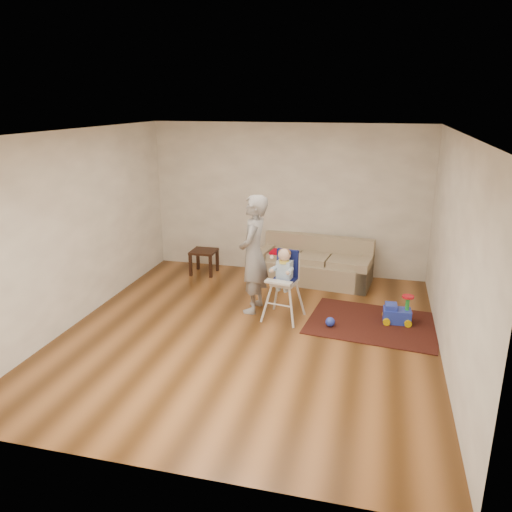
% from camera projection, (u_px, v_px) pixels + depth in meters
% --- Properties ---
extents(ground, '(5.50, 5.50, 0.00)m').
position_uv_depth(ground, '(249.00, 334.00, 6.85)').
color(ground, '#4A2B11').
rests_on(ground, ground).
extents(room_envelope, '(5.04, 5.52, 2.72)m').
position_uv_depth(room_envelope, '(258.00, 192.00, 6.77)').
color(room_envelope, beige).
rests_on(room_envelope, ground).
extents(sofa, '(2.05, 1.04, 0.76)m').
position_uv_depth(sofa, '(314.00, 261.00, 8.73)').
color(sofa, gray).
rests_on(sofa, ground).
extents(side_table, '(0.44, 0.44, 0.44)m').
position_uv_depth(side_table, '(204.00, 262.00, 9.18)').
color(side_table, black).
rests_on(side_table, ground).
extents(area_rug, '(1.95, 1.55, 0.01)m').
position_uv_depth(area_rug, '(373.00, 323.00, 7.15)').
color(area_rug, black).
rests_on(area_rug, ground).
extents(ride_on_toy, '(0.40, 0.29, 0.42)m').
position_uv_depth(ride_on_toy, '(398.00, 309.00, 7.11)').
color(ride_on_toy, blue).
rests_on(ride_on_toy, area_rug).
extents(toy_ball, '(0.14, 0.14, 0.14)m').
position_uv_depth(toy_ball, '(330.00, 322.00, 7.02)').
color(toy_ball, blue).
rests_on(toy_ball, area_rug).
extents(high_chair, '(0.57, 0.57, 1.08)m').
position_uv_depth(high_chair, '(284.00, 285.00, 7.19)').
color(high_chair, silver).
rests_on(high_chair, ground).
extents(adult, '(0.44, 0.66, 1.78)m').
position_uv_depth(adult, '(254.00, 254.00, 7.37)').
color(adult, gray).
rests_on(adult, ground).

